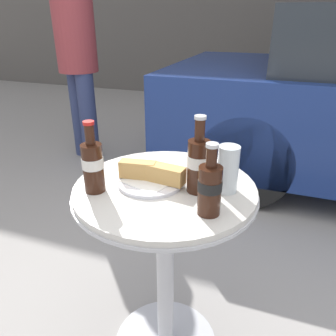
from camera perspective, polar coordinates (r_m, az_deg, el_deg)
bistro_table at (r=1.22m, az=-0.49°, el=-12.85°), size 0.62×0.62×0.78m
cola_bottle_left at (r=0.91m, az=7.29°, el=-3.34°), size 0.07×0.07×0.21m
cola_bottle_right at (r=1.02m, az=5.31°, el=0.86°), size 0.07×0.07×0.25m
cola_bottle_center at (r=1.05m, az=-12.95°, el=0.56°), size 0.07×0.07×0.23m
drinking_glass at (r=1.05m, az=10.34°, el=-0.52°), size 0.07×0.07×0.15m
lunch_plate_near at (r=1.10m, az=-2.85°, el=-1.43°), size 0.23×0.23×0.07m
pedestrian at (r=3.19m, az=-15.55°, el=18.50°), size 0.35×0.35×1.73m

